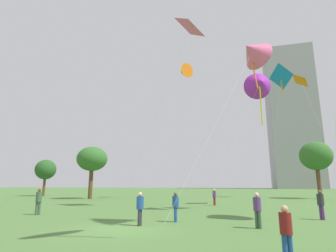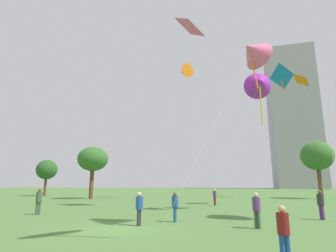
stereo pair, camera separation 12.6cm
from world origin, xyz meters
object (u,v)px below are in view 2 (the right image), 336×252
at_px(kite_flying_3, 253,51).
at_px(park_tree_1, 47,170).
at_px(kite_flying_1, 260,84).
at_px(person_standing_6, 139,206).
at_px(person_standing_1, 39,199).
at_px(distant_highrise_0, 293,119).
at_px(person_standing_5, 257,208).
at_px(park_tree_0, 93,159).
at_px(person_standing_3, 175,205).
at_px(person_standing_4, 321,203).
at_px(person_standing_2, 215,196).
at_px(kite_flying_8, 302,81).
at_px(kite_flying_6, 282,77).
at_px(person_standing_0, 283,229).
at_px(kite_flying_5, 190,27).
at_px(kite_flying_7, 185,72).
at_px(park_tree_2, 317,156).

xyz_separation_m(kite_flying_3, park_tree_1, (-36.94, 20.88, -8.46)).
bearing_deg(kite_flying_1, person_standing_6, -126.85).
bearing_deg(person_standing_1, distant_highrise_0, 30.35).
distance_m(person_standing_5, park_tree_0, 32.11).
relative_size(person_standing_3, park_tree_0, 0.22).
relative_size(person_standing_4, distant_highrise_0, 0.03).
xyz_separation_m(person_standing_2, person_standing_6, (-2.42, -15.06, 0.03)).
bearing_deg(person_standing_6, park_tree_1, 48.46).
height_order(person_standing_5, kite_flying_3, kite_flying_3).
height_order(person_standing_4, kite_flying_8, kite_flying_8).
distance_m(person_standing_1, kite_flying_6, 26.57).
relative_size(kite_flying_1, park_tree_0, 1.55).
bearing_deg(person_standing_0, person_standing_5, -100.30).
relative_size(kite_flying_8, park_tree_1, 3.00).
height_order(person_standing_2, person_standing_6, person_standing_6).
height_order(person_standing_3, person_standing_5, person_standing_5).
distance_m(person_standing_2, kite_flying_6, 14.99).
height_order(person_standing_0, distant_highrise_0, distant_highrise_0).
bearing_deg(person_standing_5, kite_flying_5, -29.67).
height_order(kite_flying_7, kite_flying_8, kite_flying_7).
xyz_separation_m(kite_flying_7, park_tree_0, (-13.71, -3.90, -14.43)).
distance_m(kite_flying_6, kite_flying_8, 17.98).
xyz_separation_m(person_standing_1, park_tree_0, (-7.79, 19.89, 4.78)).
bearing_deg(kite_flying_7, kite_flying_6, -38.17).
bearing_deg(park_tree_0, person_standing_3, -48.92).
bearing_deg(person_standing_5, kite_flying_1, -64.69).
height_order(person_standing_6, kite_flying_3, kite_flying_3).
bearing_deg(kite_flying_7, distant_highrise_0, 72.19).
bearing_deg(park_tree_0, person_standing_4, -33.29).
distance_m(kite_flying_6, kite_flying_7, 17.93).
height_order(kite_flying_8, park_tree_2, kite_flying_8).
xyz_separation_m(person_standing_3, person_standing_4, (8.51, 3.36, 0.05)).
xyz_separation_m(person_standing_0, park_tree_1, (-36.65, 34.43, 3.86)).
relative_size(person_standing_4, kite_flying_7, 0.08).
xyz_separation_m(park_tree_1, park_tree_2, (46.56, 3.00, 1.60)).
bearing_deg(park_tree_1, person_standing_5, -38.14).
xyz_separation_m(person_standing_6, kite_flying_6, (10.11, 16.40, 12.77)).
relative_size(kite_flying_3, park_tree_0, 1.89).
height_order(person_standing_4, park_tree_0, park_tree_0).
xyz_separation_m(kite_flying_1, kite_flying_7, (-10.28, 17.04, 9.50)).
bearing_deg(person_standing_1, kite_flying_6, -7.29).
height_order(person_standing_4, park_tree_1, park_tree_1).
distance_m(kite_flying_3, park_tree_0, 28.67).
relative_size(person_standing_5, kite_flying_6, 0.12).
distance_m(kite_flying_1, park_tree_1, 42.56).
bearing_deg(kite_flying_1, kite_flying_8, 70.13).
xyz_separation_m(person_standing_2, person_standing_3, (-0.93, -13.16, 0.01)).
xyz_separation_m(person_standing_2, kite_flying_7, (-5.45, 11.67, 19.32)).
relative_size(person_standing_0, park_tree_2, 0.18).
height_order(person_standing_2, person_standing_3, person_standing_3).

